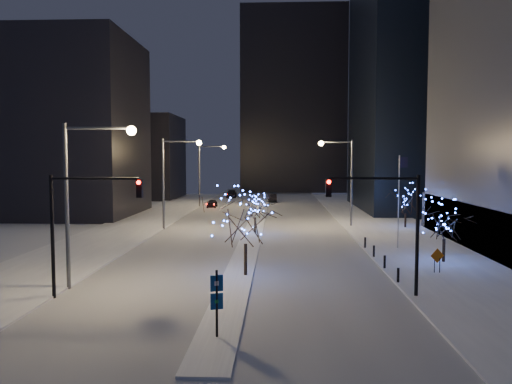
# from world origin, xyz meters

# --- Properties ---
(ground) EXTENTS (160.00, 160.00, 0.00)m
(ground) POSITION_xyz_m (0.00, 0.00, 0.00)
(ground) COLOR silver
(ground) RESTS_ON ground
(road) EXTENTS (20.00, 130.00, 0.02)m
(road) POSITION_xyz_m (0.00, 35.00, 0.01)
(road) COLOR silver
(road) RESTS_ON ground
(median) EXTENTS (2.00, 80.00, 0.15)m
(median) POSITION_xyz_m (0.00, 30.00, 0.07)
(median) COLOR white
(median) RESTS_ON ground
(east_sidewalk) EXTENTS (10.00, 90.00, 0.15)m
(east_sidewalk) POSITION_xyz_m (15.00, 20.00, 0.07)
(east_sidewalk) COLOR white
(east_sidewalk) RESTS_ON ground
(west_sidewalk) EXTENTS (8.00, 90.00, 0.15)m
(west_sidewalk) POSITION_xyz_m (-14.00, 20.00, 0.07)
(west_sidewalk) COLOR white
(west_sidewalk) RESTS_ON ground
(filler_west_near) EXTENTS (22.00, 18.00, 24.00)m
(filler_west_near) POSITION_xyz_m (-28.00, 40.00, 12.00)
(filler_west_near) COLOR black
(filler_west_near) RESTS_ON ground
(filler_west_far) EXTENTS (18.00, 16.00, 16.00)m
(filler_west_far) POSITION_xyz_m (-26.00, 70.00, 8.00)
(filler_west_far) COLOR black
(filler_west_far) RESTS_ON ground
(horizon_block) EXTENTS (24.00, 14.00, 42.00)m
(horizon_block) POSITION_xyz_m (6.00, 92.00, 21.00)
(horizon_block) COLOR black
(horizon_block) RESTS_ON ground
(street_lamp_w_near) EXTENTS (4.40, 0.56, 10.00)m
(street_lamp_w_near) POSITION_xyz_m (-8.94, 2.00, 6.50)
(street_lamp_w_near) COLOR #595E66
(street_lamp_w_near) RESTS_ON ground
(street_lamp_w_mid) EXTENTS (4.40, 0.56, 10.00)m
(street_lamp_w_mid) POSITION_xyz_m (-8.94, 27.00, 6.50)
(street_lamp_w_mid) COLOR #595E66
(street_lamp_w_mid) RESTS_ON ground
(street_lamp_w_far) EXTENTS (4.40, 0.56, 10.00)m
(street_lamp_w_far) POSITION_xyz_m (-8.94, 52.00, 6.50)
(street_lamp_w_far) COLOR #595E66
(street_lamp_w_far) RESTS_ON ground
(street_lamp_east) EXTENTS (3.90, 0.56, 10.00)m
(street_lamp_east) POSITION_xyz_m (10.08, 30.00, 6.45)
(street_lamp_east) COLOR #595E66
(street_lamp_east) RESTS_ON ground
(traffic_signal_west) EXTENTS (5.26, 0.43, 7.00)m
(traffic_signal_west) POSITION_xyz_m (-8.44, -0.00, 4.76)
(traffic_signal_west) COLOR black
(traffic_signal_west) RESTS_ON ground
(traffic_signal_east) EXTENTS (5.26, 0.43, 7.00)m
(traffic_signal_east) POSITION_xyz_m (8.94, 1.00, 4.76)
(traffic_signal_east) COLOR black
(traffic_signal_east) RESTS_ON ground
(flagpoles) EXTENTS (1.35, 2.60, 8.00)m
(flagpoles) POSITION_xyz_m (13.37, 17.25, 4.80)
(flagpoles) COLOR silver
(flagpoles) RESTS_ON east_sidewalk
(bollards) EXTENTS (0.16, 12.16, 0.90)m
(bollards) POSITION_xyz_m (10.20, 10.00, 0.60)
(bollards) COLOR black
(bollards) RESTS_ON east_sidewalk
(car_near) EXTENTS (1.52, 3.70, 1.25)m
(car_near) POSITION_xyz_m (-7.89, 51.37, 0.63)
(car_near) COLOR black
(car_near) RESTS_ON ground
(car_mid) EXTENTS (1.78, 4.52, 1.46)m
(car_mid) POSITION_xyz_m (1.50, 62.17, 0.73)
(car_mid) COLOR black
(car_mid) RESTS_ON ground
(car_far) EXTENTS (2.35, 5.14, 1.46)m
(car_far) POSITION_xyz_m (-6.62, 70.96, 0.73)
(car_far) COLOR black
(car_far) RESTS_ON ground
(holiday_tree_median_near) EXTENTS (5.55, 5.55, 5.84)m
(holiday_tree_median_near) POSITION_xyz_m (0.50, 5.53, 3.94)
(holiday_tree_median_near) COLOR black
(holiday_tree_median_near) RESTS_ON median
(holiday_tree_median_far) EXTENTS (3.90, 3.90, 4.22)m
(holiday_tree_median_far) POSITION_xyz_m (0.24, 24.36, 2.90)
(holiday_tree_median_far) COLOR black
(holiday_tree_median_far) RESTS_ON median
(holiday_tree_plaza_near) EXTENTS (4.57, 4.57, 4.64)m
(holiday_tree_plaza_near) POSITION_xyz_m (15.09, 10.42, 3.19)
(holiday_tree_plaza_near) COLOR black
(holiday_tree_plaza_near) RESTS_ON east_sidewalk
(holiday_tree_plaza_far) EXTENTS (4.92, 4.92, 5.03)m
(holiday_tree_plaza_far) POSITION_xyz_m (16.90, 28.97, 3.27)
(holiday_tree_plaza_far) COLOR black
(holiday_tree_plaza_far) RESTS_ON east_sidewalk
(wayfinding_sign) EXTENTS (0.55, 0.24, 3.11)m
(wayfinding_sign) POSITION_xyz_m (0.01, -6.00, 1.91)
(wayfinding_sign) COLOR black
(wayfinding_sign) RESTS_ON ground
(construction_sign) EXTENTS (0.98, 0.27, 1.66)m
(construction_sign) POSITION_xyz_m (13.47, 6.79, 1.15)
(construction_sign) COLOR black
(construction_sign) RESTS_ON east_sidewalk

